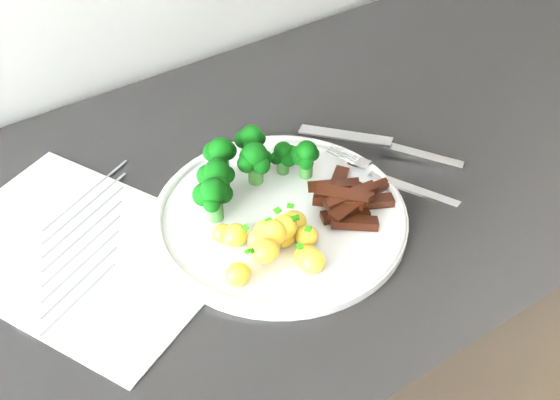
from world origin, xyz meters
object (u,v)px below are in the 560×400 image
object	(u,v)px
potatoes	(271,241)
recipe_paper	(83,252)
beef_strips	(349,200)
fork	(394,180)
broccoli	(244,165)
plate	(280,215)
knife	(401,151)

from	to	relation	value
potatoes	recipe_paper	bearing A→B (deg)	143.19
beef_strips	fork	xyz separation A→B (m)	(0.06, -0.00, -0.00)
broccoli	recipe_paper	bearing A→B (deg)	174.11
plate	recipe_paper	bearing A→B (deg)	159.07
plate	knife	bearing A→B (deg)	3.34
fork	beef_strips	bearing A→B (deg)	179.72
recipe_paper	potatoes	world-z (taller)	potatoes
plate	beef_strips	distance (m)	0.08
fork	knife	xyz separation A→B (m)	(0.05, 0.04, -0.01)
plate	knife	xyz separation A→B (m)	(0.18, 0.01, 0.00)
recipe_paper	broccoli	xyz separation A→B (m)	(0.19, -0.02, 0.04)
recipe_paper	fork	bearing A→B (deg)	-18.31
recipe_paper	plate	world-z (taller)	plate
potatoes	fork	xyz separation A→B (m)	(0.17, 0.01, -0.01)
potatoes	fork	size ratio (longest dim) A/B	0.70
recipe_paper	broccoli	world-z (taller)	broccoli
broccoli	beef_strips	bearing A→B (deg)	-48.98
potatoes	knife	bearing A→B (deg)	13.42
fork	broccoli	bearing A→B (deg)	147.78
knife	recipe_paper	bearing A→B (deg)	170.32
broccoli	potatoes	world-z (taller)	broccoli
broccoli	fork	bearing A→B (deg)	-32.22
plate	knife	world-z (taller)	knife
broccoli	knife	world-z (taller)	broccoli
fork	knife	size ratio (longest dim) A/B	0.95
broccoli	fork	xyz separation A→B (m)	(0.14, -0.09, -0.03)
potatoes	fork	world-z (taller)	potatoes
plate	fork	distance (m)	0.14
broccoli	potatoes	distance (m)	0.10
knife	potatoes	bearing A→B (deg)	-166.58
recipe_paper	potatoes	size ratio (longest dim) A/B	3.17
recipe_paper	beef_strips	bearing A→B (deg)	-22.31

